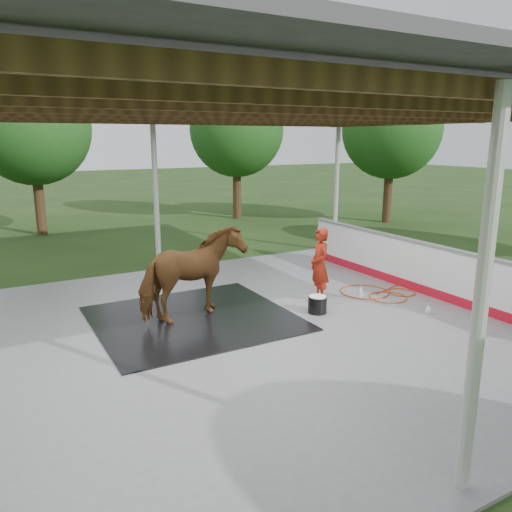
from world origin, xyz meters
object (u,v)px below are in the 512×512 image
handler (320,265)px  wash_bucket (317,304)px  horse (192,274)px  dasher_board (427,270)px

handler → wash_bucket: handler is taller
handler → wash_bucket: bearing=-25.3°
horse → wash_bucket: 2.55m
dasher_board → wash_bucket: bearing=177.1°
dasher_board → handler: size_ratio=5.09×
dasher_board → handler: handler is taller
horse → dasher_board: bearing=-115.0°
dasher_board → handler: 2.51m
horse → handler: 2.77m
handler → dasher_board: bearing=85.6°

